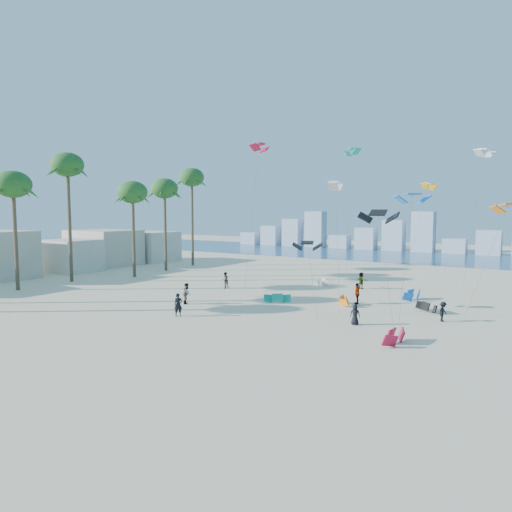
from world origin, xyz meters
The scene contains 10 objects.
ground centered at (0.00, 0.00, 0.00)m, with size 220.00×220.00×0.00m, color beige.
ocean centered at (0.00, 72.00, 0.01)m, with size 220.00×220.00×0.00m, color navy.
kitesurfer_near centered at (0.04, 9.07, 0.94)m, with size 0.68×0.45×1.88m, color black.
kitesurfer_mid centered at (-2.83, 13.36, 0.96)m, with size 0.93×0.72×1.91m, color gray.
kitesurfers_far centered at (9.27, 23.46, 0.87)m, with size 33.59×16.90×1.93m.
grounded_kites centered at (10.89, 21.26, 0.42)m, with size 15.68×21.73×0.91m.
flying_kites centered at (12.51, 24.97, 11.27)m, with size 30.26×31.93×16.62m.
palm_row centered at (-21.93, 16.16, 11.82)m, with size 7.09×44.80×15.36m.
beachfront_buildings centered at (-33.69, 20.82, 2.67)m, with size 11.50×43.00×6.00m.
distant_skyline centered at (-1.19, 82.00, 3.09)m, with size 85.00×3.00×8.40m.
Camera 1 is at (25.70, -18.61, 8.46)m, focal length 32.90 mm.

